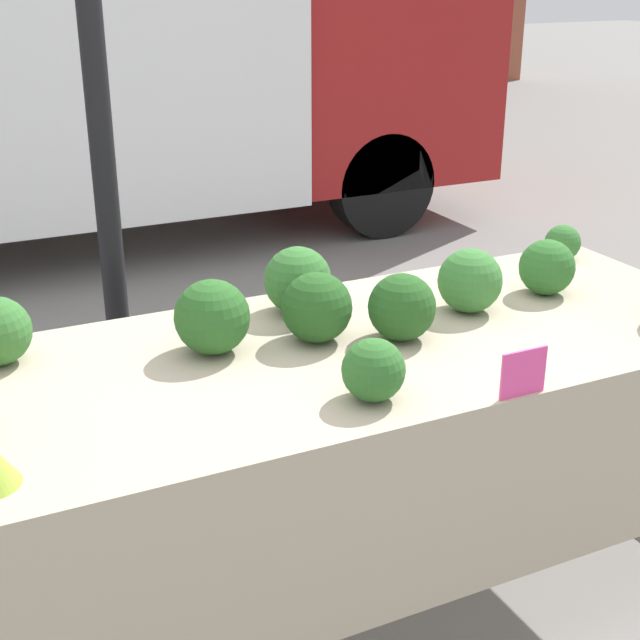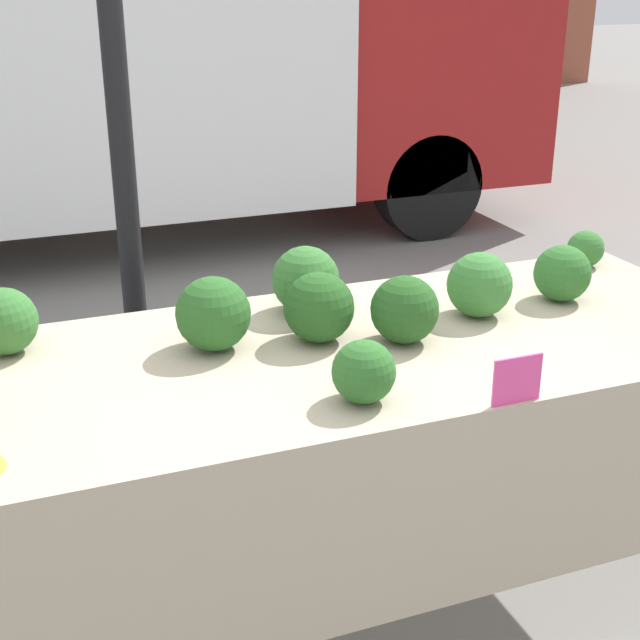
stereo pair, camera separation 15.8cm
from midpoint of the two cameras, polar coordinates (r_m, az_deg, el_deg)
The scene contains 14 objects.
ground_plane at distance 2.61m, azimuth 1.84°, elevation -18.99°, with size 40.00×40.00×0.00m, color gray.
tent_pole at distance 2.62m, azimuth -11.09°, elevation 13.52°, with size 0.07×0.07×2.68m.
parked_truck at distance 5.85m, azimuth -14.10°, elevation 17.71°, with size 5.39×1.84×2.52m.
market_table at distance 2.14m, azimuth 2.77°, elevation -5.07°, with size 2.29×0.83×0.83m.
broccoli_head_0 at distance 2.36m, azimuth 0.99°, elevation 2.57°, with size 0.18×0.18×0.18m.
broccoli_head_1 at distance 2.21m, azimuth -17.70°, elevation -0.12°, with size 0.16×0.16×0.16m.
broccoli_head_2 at distance 2.87m, azimuth 18.17°, elevation 4.34°, with size 0.11×0.11×0.11m.
broccoli_head_3 at distance 2.18m, azimuth 2.01°, elevation 0.78°, with size 0.18×0.18×0.18m.
broccoli_head_4 at distance 1.89m, azimuth 5.23°, elevation -3.35°, with size 0.14×0.14×0.14m.
broccoli_head_5 at distance 2.56m, azimuth 16.98°, elevation 2.85°, with size 0.16×0.16×0.16m.
broccoli_head_7 at distance 2.39m, azimuth 12.06°, elevation 2.19°, with size 0.17×0.17×0.17m.
broccoli_head_8 at distance 2.19m, azimuth 7.51°, elevation 0.63°, with size 0.17×0.17×0.17m.
broccoli_head_10 at distance 2.13m, azimuth -4.75°, elevation 0.37°, with size 0.18×0.18×0.18m.
price_sign at distance 1.95m, azimuth 14.80°, elevation -3.77°, with size 0.12×0.01×0.11m.
Camera 2 is at (-0.71, -1.84, 1.71)m, focal length 50.00 mm.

